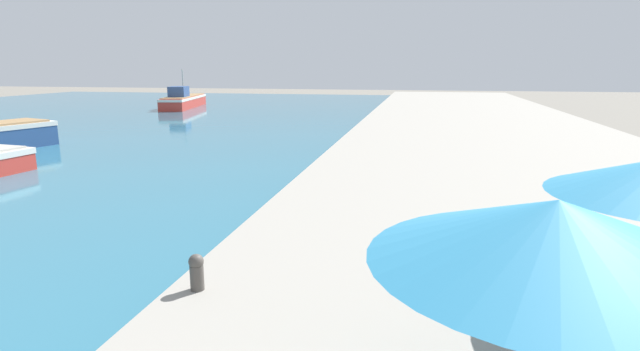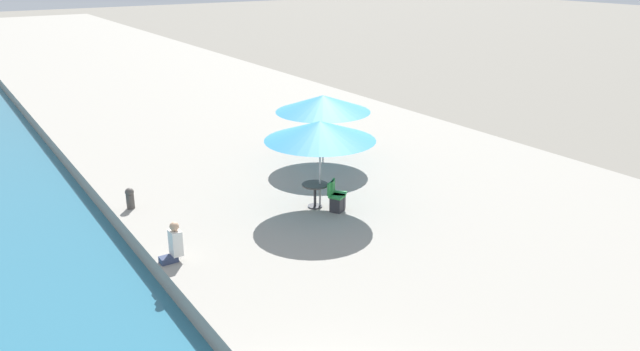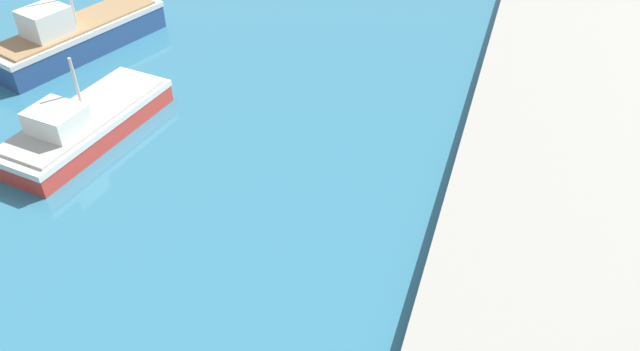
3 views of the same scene
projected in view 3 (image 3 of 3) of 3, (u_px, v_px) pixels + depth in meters
fishing_boat_near at (84, 123)px, 23.75m from camera, size 3.53×7.55×3.35m
fishing_boat_mid at (77, 34)px, 29.30m from camera, size 4.79×8.91×4.65m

